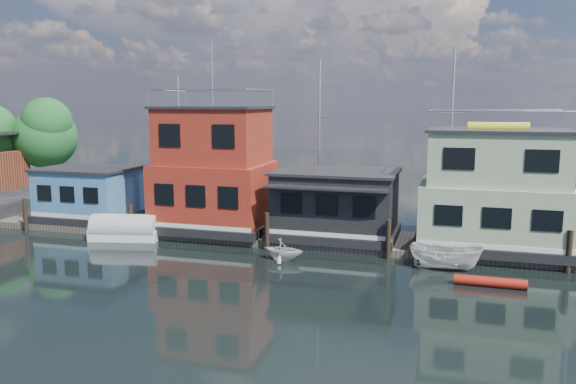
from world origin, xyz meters
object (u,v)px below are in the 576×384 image
(houseboat_blue, at_px, (89,194))
(houseboat_green, at_px, (494,192))
(dinghy_white, at_px, (283,249))
(red_kayak, at_px, (490,282))
(motorboat, at_px, (445,257))
(houseboat_red, at_px, (214,172))
(tarp_runabout, at_px, (125,229))
(houseboat_dark, at_px, (336,204))

(houseboat_blue, height_order, houseboat_green, houseboat_green)
(houseboat_blue, xyz_separation_m, houseboat_green, (26.50, 0.00, 1.34))
(dinghy_white, bearing_deg, red_kayak, -94.22)
(motorboat, distance_m, red_kayak, 3.00)
(houseboat_red, relative_size, tarp_runabout, 2.62)
(houseboat_red, xyz_separation_m, houseboat_dark, (8.00, -0.02, -1.69))
(red_kayak, bearing_deg, houseboat_blue, 167.26)
(houseboat_blue, xyz_separation_m, houseboat_red, (9.50, 0.00, 1.90))
(houseboat_green, relative_size, dinghy_white, 3.68)
(houseboat_dark, xyz_separation_m, motorboat, (6.56, -4.04, -1.71))
(houseboat_dark, relative_size, tarp_runabout, 1.64)
(houseboat_green, height_order, red_kayak, houseboat_green)
(houseboat_green, xyz_separation_m, tarp_runabout, (-21.79, -3.02, -2.90))
(houseboat_dark, bearing_deg, houseboat_red, 179.86)
(houseboat_green, relative_size, red_kayak, 2.60)
(houseboat_green, relative_size, motorboat, 2.29)
(dinghy_white, bearing_deg, houseboat_red, 56.42)
(motorboat, xyz_separation_m, red_kayak, (2.06, -2.13, -0.47))
(houseboat_blue, bearing_deg, houseboat_red, 0.00)
(houseboat_green, bearing_deg, tarp_runabout, -172.12)
(tarp_runabout, bearing_deg, motorboat, -15.27)
(red_kayak, bearing_deg, motorboat, 134.70)
(houseboat_red, xyz_separation_m, motorboat, (14.56, -4.06, -3.40))
(houseboat_blue, xyz_separation_m, red_kayak, (26.12, -6.19, -1.97))
(houseboat_red, height_order, tarp_runabout, houseboat_red)
(dinghy_white, height_order, red_kayak, dinghy_white)
(houseboat_green, height_order, tarp_runabout, houseboat_green)
(tarp_runabout, relative_size, dinghy_white, 1.98)
(houseboat_red, xyz_separation_m, tarp_runabout, (-4.79, -3.02, -3.46))
(houseboat_blue, relative_size, houseboat_red, 0.54)
(houseboat_blue, height_order, motorboat, houseboat_blue)
(houseboat_dark, xyz_separation_m, red_kayak, (8.62, -6.17, -2.18))
(dinghy_white, bearing_deg, houseboat_green, -62.99)
(houseboat_red, height_order, motorboat, houseboat_red)
(houseboat_green, bearing_deg, houseboat_dark, -179.88)
(houseboat_dark, xyz_separation_m, dinghy_white, (-1.98, -4.63, -1.82))
(houseboat_blue, xyz_separation_m, houseboat_dark, (17.50, -0.02, 0.21))
(houseboat_red, bearing_deg, houseboat_dark, -0.14)
(houseboat_red, relative_size, houseboat_green, 1.41)
(houseboat_blue, relative_size, tarp_runabout, 1.41)
(houseboat_blue, height_order, houseboat_red, houseboat_red)
(motorboat, bearing_deg, houseboat_dark, 65.59)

